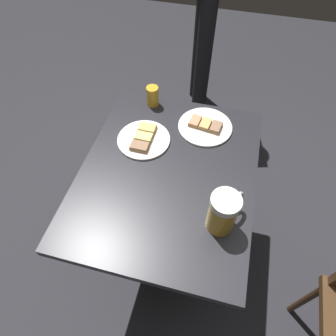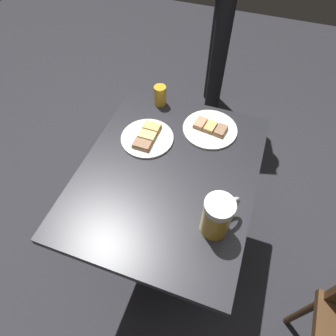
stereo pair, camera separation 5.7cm
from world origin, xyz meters
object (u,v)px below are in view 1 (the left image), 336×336
Objects in this scene: plate_near at (144,139)px; beer_mug at (223,212)px; plate_far at (205,126)px; beer_glass_small at (153,96)px.

beer_mug is at bearing 140.67° from plate_near.
beer_mug is at bearing 106.45° from plate_far.
plate_far is 2.49× the size of beer_glass_small.
beer_mug reaches higher than plate_far.
plate_far is 0.46m from beer_mug.
beer_mug is 1.74× the size of beer_glass_small.
plate_far is (-0.23, -0.14, -0.00)m from plate_near.
beer_glass_small is at bearing -18.92° from plate_far.
beer_mug is (-0.36, 0.30, 0.07)m from plate_near.
beer_mug is (-0.13, 0.43, 0.07)m from plate_far.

